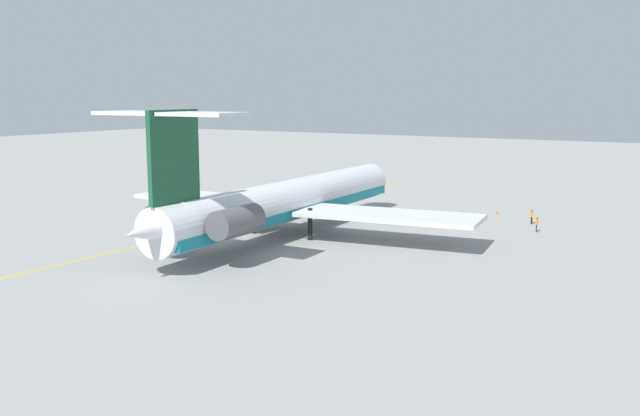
{
  "coord_description": "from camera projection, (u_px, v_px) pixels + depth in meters",
  "views": [
    {
      "loc": [
        56.38,
        47.14,
        14.97
      ],
      "look_at": [
        -5.28,
        10.22,
        3.23
      ],
      "focal_mm": 39.07,
      "sensor_mm": 36.0,
      "label": 1
    }
  ],
  "objects": [
    {
      "name": "taxiway_centreline",
      "position": [
        222.0,
        226.0,
        80.05
      ],
      "size": [
        91.17,
        3.41,
        0.01
      ],
      "primitive_type": "cube",
      "rotation": [
        0.0,
        0.0,
        3.11
      ],
      "color": "gold",
      "rests_on": "ground"
    },
    {
      "name": "ground",
      "position": [
        212.0,
        237.0,
        74.06
      ],
      "size": [
        361.96,
        361.96,
        0.0
      ],
      "primitive_type": "plane",
      "color": "gray"
    },
    {
      "name": "safety_cone_nose",
      "position": [
        497.0,
        212.0,
        87.87
      ],
      "size": [
        0.4,
        0.4,
        0.55
      ],
      "primitive_type": "cone",
      "color": "#EA590F",
      "rests_on": "ground"
    },
    {
      "name": "ground_crew_near_tail",
      "position": [
        537.0,
        222.0,
        76.46
      ],
      "size": [
        0.41,
        0.27,
        1.7
      ],
      "rotation": [
        0.0,
        0.0,
        5.09
      ],
      "color": "black",
      "rests_on": "ground"
    },
    {
      "name": "safety_cone_wingtip",
      "position": [
        249.0,
        190.0,
        107.95
      ],
      "size": [
        0.4,
        0.4,
        0.55
      ],
      "primitive_type": "cone",
      "color": "#EA590F",
      "rests_on": "ground"
    },
    {
      "name": "ground_crew_near_nose",
      "position": [
        532.0,
        215.0,
        81.17
      ],
      "size": [
        0.28,
        0.38,
        1.74
      ],
      "rotation": [
        0.0,
        0.0,
        2.54
      ],
      "color": "black",
      "rests_on": "ground"
    },
    {
      "name": "main_jetliner",
      "position": [
        281.0,
        202.0,
        73.63
      ],
      "size": [
        47.12,
        41.92,
        13.74
      ],
      "rotation": [
        0.0,
        0.0,
        3.17
      ],
      "color": "silver",
      "rests_on": "ground"
    }
  ]
}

